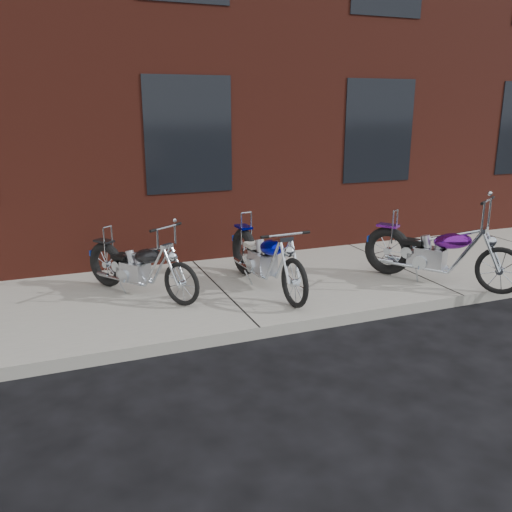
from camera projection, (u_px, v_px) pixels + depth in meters
name	position (u px, v px, depth m)	size (l,w,h in m)	color
ground	(260.00, 339.00, 6.36)	(120.00, 120.00, 0.00)	black
sidewalk	(221.00, 293.00, 7.68)	(22.00, 3.00, 0.15)	#9C988F
building_brick	(131.00, 44.00, 12.45)	(22.00, 10.00, 8.00)	#5B2016
chopper_purple	(437.00, 255.00, 7.81)	(1.36, 1.98, 1.29)	black
chopper_blue	(265.00, 260.00, 7.59)	(0.55, 2.24, 0.97)	black
chopper_third	(139.00, 269.00, 7.33)	(1.23, 1.71, 1.02)	black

